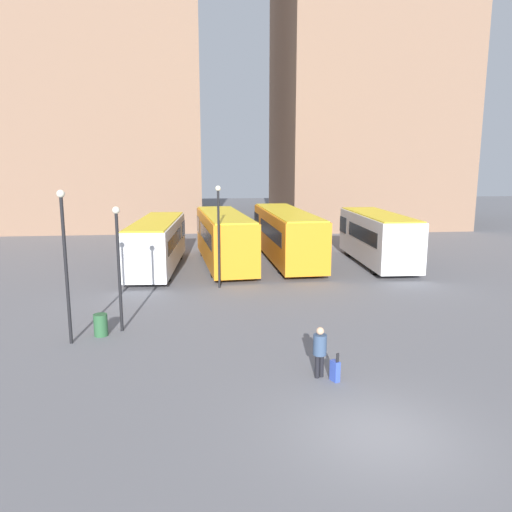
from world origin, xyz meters
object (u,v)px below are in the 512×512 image
(lamp_post_2, at_px, (65,255))
(bus_2, at_px, (286,233))
(bus_3, at_px, (377,237))
(traveler, at_px, (320,348))
(lamp_post_0, at_px, (219,228))
(bus_0, at_px, (157,243))
(lamp_post_1, at_px, (118,258))
(trash_bin, at_px, (101,325))
(bus_1, at_px, (224,237))
(suitcase, at_px, (335,371))

(lamp_post_2, bearing_deg, bus_2, 54.48)
(bus_3, bearing_deg, traveler, 156.68)
(lamp_post_0, bearing_deg, lamp_post_2, -126.83)
(bus_0, bearing_deg, lamp_post_1, -178.65)
(bus_3, xyz_separation_m, trash_bin, (-15.10, -11.99, -1.35))
(traveler, xyz_separation_m, trash_bin, (-7.41, 4.56, -0.53))
(lamp_post_1, bearing_deg, bus_1, 69.59)
(traveler, bearing_deg, trash_bin, 35.37)
(bus_2, xyz_separation_m, lamp_post_2, (-10.43, -14.61, 1.47))
(bus_2, relative_size, bus_3, 1.31)
(bus_1, xyz_separation_m, lamp_post_0, (-0.54, -5.95, 1.36))
(bus_1, xyz_separation_m, trash_bin, (-5.30, -12.84, -1.38))
(bus_0, height_order, lamp_post_0, lamp_post_0)
(bus_0, height_order, suitcase, bus_0)
(lamp_post_0, relative_size, lamp_post_2, 0.96)
(lamp_post_1, bearing_deg, trash_bin, -145.32)
(bus_2, xyz_separation_m, trash_bin, (-9.49, -13.90, -1.40))
(bus_1, xyz_separation_m, traveler, (2.10, -17.40, -0.85))
(bus_0, bearing_deg, trash_bin, 178.07)
(traveler, bearing_deg, bus_3, -47.93)
(suitcase, distance_m, trash_bin, 9.21)
(lamp_post_0, bearing_deg, bus_0, 125.38)
(bus_2, height_order, lamp_post_2, lamp_post_2)
(bus_1, height_order, bus_3, bus_1)
(traveler, height_order, lamp_post_1, lamp_post_1)
(lamp_post_0, bearing_deg, traveler, -77.01)
(bus_3, height_order, trash_bin, bus_3)
(bus_2, xyz_separation_m, lamp_post_0, (-4.73, -7.00, 1.35))
(suitcase, bearing_deg, bus_2, -28.10)
(bus_1, xyz_separation_m, suitcase, (2.51, -17.72, -1.47))
(lamp_post_0, bearing_deg, bus_2, 55.96)
(bus_3, xyz_separation_m, lamp_post_2, (-16.04, -12.70, 1.51))
(bus_3, relative_size, suitcase, 10.22)
(suitcase, bearing_deg, bus_0, -1.44)
(bus_0, distance_m, lamp_post_1, 11.56)
(lamp_post_0, bearing_deg, bus_1, 84.80)
(lamp_post_2, bearing_deg, bus_3, 38.38)
(traveler, relative_size, lamp_post_1, 0.33)
(bus_3, height_order, lamp_post_2, lamp_post_2)
(suitcase, distance_m, lamp_post_2, 10.13)
(bus_1, distance_m, lamp_post_1, 13.23)
(suitcase, xyz_separation_m, lamp_post_0, (-3.05, 11.78, 2.84))
(bus_3, bearing_deg, trash_bin, 130.07)
(lamp_post_1, height_order, trash_bin, lamp_post_1)
(bus_0, bearing_deg, bus_1, -74.54)
(bus_2, relative_size, suitcase, 13.41)
(bus_3, relative_size, lamp_post_0, 1.77)
(bus_0, distance_m, bus_1, 4.24)
(bus_2, bearing_deg, lamp_post_2, 142.78)
(bus_3, bearing_deg, suitcase, 158.25)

